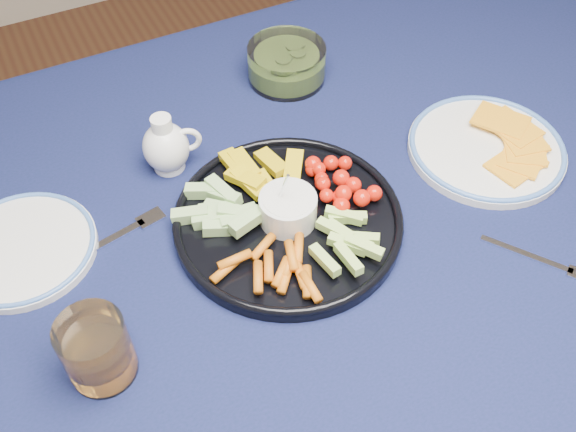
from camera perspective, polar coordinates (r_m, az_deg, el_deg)
name	(u,v)px	position (r m, az deg, el deg)	size (l,w,h in m)	color
dining_table	(334,245)	(1.01, 4.10, -2.59)	(1.67, 1.07, 0.75)	#452B17
crudite_platter	(286,217)	(0.91, -0.14, -0.10)	(0.33, 0.33, 0.11)	black
creamer_pitcher	(167,146)	(0.99, -10.73, 6.10)	(0.09, 0.07, 0.10)	white
pickle_bowl	(287,65)	(1.15, -0.12, 13.30)	(0.14, 0.14, 0.06)	white
cheese_plate	(487,146)	(1.06, 17.26, 5.94)	(0.25, 0.25, 0.03)	white
juice_tumbler	(98,352)	(0.79, -16.53, -11.54)	(0.08, 0.08, 0.09)	white
fork_left	(115,238)	(0.94, -15.11, -1.86)	(0.19, 0.05, 0.00)	silver
fork_right	(545,262)	(0.95, 21.84, -3.79)	(0.10, 0.13, 0.00)	silver
side_plate_extra	(22,248)	(0.96, -22.57, -2.67)	(0.20, 0.20, 0.02)	white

